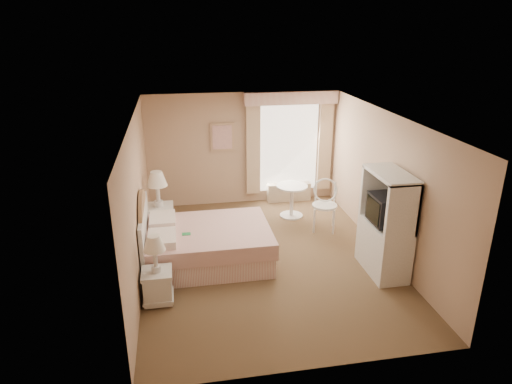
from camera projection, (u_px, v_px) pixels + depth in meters
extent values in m
cube|color=brown|center=(267.00, 259.00, 8.02)|extent=(4.20, 5.50, 0.01)
cube|color=silver|center=(268.00, 118.00, 7.13)|extent=(4.20, 5.50, 0.01)
cube|color=tan|center=(243.00, 149.00, 10.11)|extent=(4.20, 0.01, 2.50)
cube|color=tan|center=(317.00, 279.00, 5.04)|extent=(4.20, 0.01, 2.50)
cube|color=tan|center=(138.00, 201.00, 7.23)|extent=(0.01, 5.50, 2.50)
cube|color=tan|center=(386.00, 185.00, 7.92)|extent=(0.01, 5.50, 2.50)
cube|color=white|center=(289.00, 147.00, 10.25)|extent=(1.30, 0.02, 2.00)
cube|color=beige|center=(253.00, 150.00, 10.07)|extent=(0.30, 0.08, 2.05)
cube|color=beige|center=(325.00, 146.00, 10.34)|extent=(0.30, 0.08, 2.05)
cube|color=tan|center=(291.00, 98.00, 9.77)|extent=(2.05, 0.20, 0.28)
cube|color=beige|center=(289.00, 192.00, 10.54)|extent=(1.00, 0.22, 0.42)
cube|color=tan|center=(222.00, 137.00, 9.90)|extent=(0.52, 0.03, 0.62)
cube|color=beige|center=(222.00, 137.00, 9.88)|extent=(0.42, 0.02, 0.52)
cube|color=tan|center=(209.00, 252.00, 7.87)|extent=(2.04, 1.55, 0.35)
cube|color=beige|center=(208.00, 236.00, 7.77)|extent=(2.10, 1.61, 0.27)
cube|color=white|center=(162.00, 239.00, 7.23)|extent=(0.44, 0.60, 0.14)
cube|color=white|center=(163.00, 220.00, 7.91)|extent=(0.44, 0.60, 0.14)
cube|color=#268D48|center=(186.00, 234.00, 7.52)|extent=(0.14, 0.10, 0.01)
cube|color=silver|center=(145.00, 238.00, 7.57)|extent=(0.06, 1.65, 1.07)
cylinder|color=#976B50|center=(145.00, 233.00, 7.54)|extent=(0.05, 1.46, 1.46)
cube|color=white|center=(158.00, 287.00, 6.72)|extent=(0.41, 0.41, 0.44)
cube|color=white|center=(157.00, 273.00, 6.64)|extent=(0.44, 0.44, 0.05)
cube|color=white|center=(159.00, 296.00, 6.78)|extent=(0.44, 0.44, 0.04)
cylinder|color=silver|center=(156.00, 269.00, 6.61)|extent=(0.14, 0.14, 0.09)
cylinder|color=silver|center=(155.00, 258.00, 6.55)|extent=(0.06, 0.06, 0.35)
cone|color=white|center=(154.00, 243.00, 6.46)|extent=(0.32, 0.32, 0.23)
cube|color=white|center=(160.00, 222.00, 8.78)|extent=(0.49, 0.49, 0.53)
cube|color=white|center=(159.00, 208.00, 8.68)|extent=(0.53, 0.53, 0.06)
cube|color=white|center=(161.00, 230.00, 8.85)|extent=(0.53, 0.53, 0.05)
cylinder|color=silver|center=(159.00, 204.00, 8.65)|extent=(0.17, 0.17, 0.11)
cylinder|color=silver|center=(158.00, 193.00, 8.57)|extent=(0.07, 0.07, 0.42)
cone|color=white|center=(157.00, 179.00, 8.47)|extent=(0.38, 0.38, 0.28)
cylinder|color=silver|center=(291.00, 215.00, 9.76)|extent=(0.49, 0.49, 0.03)
cylinder|color=silver|center=(292.00, 201.00, 9.64)|extent=(0.08, 0.08, 0.66)
cylinder|color=white|center=(292.00, 186.00, 9.52)|extent=(0.66, 0.66, 0.04)
cylinder|color=silver|center=(314.00, 221.00, 8.91)|extent=(0.04, 0.04, 0.50)
cylinder|color=silver|center=(334.00, 222.00, 8.86)|extent=(0.04, 0.04, 0.50)
cylinder|color=silver|center=(315.00, 213.00, 9.26)|extent=(0.04, 0.04, 0.50)
cylinder|color=silver|center=(333.00, 215.00, 9.21)|extent=(0.04, 0.04, 0.50)
cylinder|color=white|center=(325.00, 206.00, 8.97)|extent=(0.62, 0.62, 0.04)
torus|color=silver|center=(325.00, 190.00, 9.02)|extent=(0.49, 0.27, 0.48)
cylinder|color=silver|center=(316.00, 192.00, 9.09)|extent=(0.04, 0.04, 0.44)
cylinder|color=silver|center=(335.00, 193.00, 9.04)|extent=(0.04, 0.04, 0.44)
cube|color=white|center=(383.00, 248.00, 7.49)|extent=(0.52, 1.04, 0.85)
cube|color=white|center=(403.00, 212.00, 6.75)|extent=(0.52, 0.08, 0.85)
cube|color=white|center=(376.00, 189.00, 7.63)|extent=(0.52, 0.08, 0.85)
cube|color=white|center=(391.00, 174.00, 7.04)|extent=(0.52, 1.04, 0.06)
cube|color=white|center=(403.00, 199.00, 7.23)|extent=(0.04, 1.04, 0.85)
cube|color=black|center=(386.00, 209.00, 7.24)|extent=(0.45, 0.57, 0.45)
cube|color=black|center=(373.00, 210.00, 7.21)|extent=(0.02, 0.47, 0.38)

